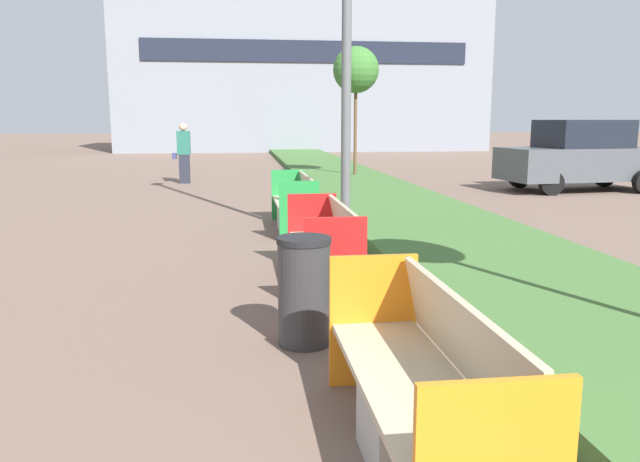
% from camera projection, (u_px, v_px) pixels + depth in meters
% --- Properties ---
extents(planter_grass_strip, '(2.80, 120.00, 0.18)m').
position_uv_depth(planter_grass_strip, '(407.00, 213.00, 12.02)').
color(planter_grass_strip, '#426B33').
rests_on(planter_grass_strip, ground).
extents(building_backdrop, '(21.94, 6.36, 10.28)m').
position_uv_depth(building_backdrop, '(302.00, 66.00, 38.24)').
color(building_backdrop, gray).
rests_on(building_backdrop, ground).
extents(bench_orange_frame, '(0.65, 2.15, 0.94)m').
position_uv_depth(bench_orange_frame, '(421.00, 399.00, 3.38)').
color(bench_orange_frame, '#ADA8A0').
rests_on(bench_orange_frame, ground).
extents(bench_red_frame, '(0.65, 1.97, 0.94)m').
position_uv_depth(bench_red_frame, '(325.00, 254.00, 7.04)').
color(bench_red_frame, '#ADA8A0').
rests_on(bench_red_frame, ground).
extents(bench_green_frame, '(0.65, 2.23, 0.94)m').
position_uv_depth(bench_green_frame, '(295.00, 208.00, 10.69)').
color(bench_green_frame, '#ADA8A0').
rests_on(bench_green_frame, ground).
extents(litter_bin, '(0.45, 0.45, 0.92)m').
position_uv_depth(litter_bin, '(304.00, 291.00, 5.18)').
color(litter_bin, '#2D2D30').
rests_on(litter_bin, ground).
extents(sapling_tree_far, '(1.40, 1.40, 4.06)m').
position_uv_depth(sapling_tree_far, '(356.00, 70.00, 18.90)').
color(sapling_tree_far, brown).
rests_on(sapling_tree_far, ground).
extents(pedestrian_walking, '(0.53, 0.24, 1.77)m').
position_uv_depth(pedestrian_walking, '(184.00, 153.00, 18.38)').
color(pedestrian_walking, '#232633').
rests_on(pedestrian_walking, ground).
extents(parked_car_distant, '(4.36, 2.19, 1.86)m').
position_uv_depth(parked_car_distant, '(581.00, 156.00, 16.46)').
color(parked_car_distant, '#474C51').
rests_on(parked_car_distant, ground).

